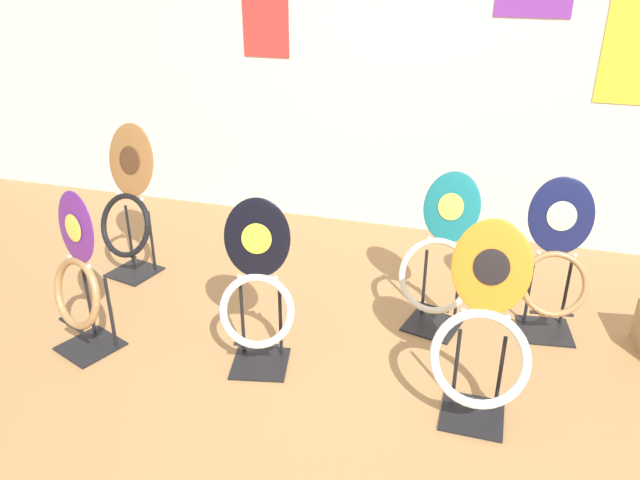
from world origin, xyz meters
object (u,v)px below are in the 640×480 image
at_px(toilet_seat_display_woodgrain, 128,208).
at_px(toilet_seat_display_teal_sax, 440,261).
at_px(toilet_seat_display_navy_moon, 556,264).
at_px(toilet_seat_display_purple_note, 78,280).
at_px(toilet_seat_display_orange_sun, 483,336).
at_px(toilet_seat_display_jazz_black, 257,291).

bearing_deg(toilet_seat_display_woodgrain, toilet_seat_display_teal_sax, -1.67).
bearing_deg(toilet_seat_display_navy_moon, toilet_seat_display_teal_sax, -169.14).
height_order(toilet_seat_display_purple_note, toilet_seat_display_navy_moon, toilet_seat_display_purple_note).
bearing_deg(toilet_seat_display_orange_sun, toilet_seat_display_woodgrain, 161.33).
bearing_deg(toilet_seat_display_orange_sun, toilet_seat_display_teal_sax, 111.10).
distance_m(toilet_seat_display_teal_sax, toilet_seat_display_jazz_black, 1.02).
xyz_separation_m(toilet_seat_display_purple_note, toilet_seat_display_navy_moon, (2.32, 0.88, -0.00)).
distance_m(toilet_seat_display_jazz_black, toilet_seat_display_woodgrain, 1.33).
relative_size(toilet_seat_display_orange_sun, toilet_seat_display_woodgrain, 0.93).
relative_size(toilet_seat_display_jazz_black, toilet_seat_display_navy_moon, 1.01).
height_order(toilet_seat_display_orange_sun, toilet_seat_display_teal_sax, toilet_seat_display_orange_sun).
bearing_deg(toilet_seat_display_woodgrain, toilet_seat_display_jazz_black, -30.77).
xyz_separation_m(toilet_seat_display_orange_sun, toilet_seat_display_jazz_black, (-1.07, 0.07, 0.01)).
bearing_deg(toilet_seat_display_jazz_black, toilet_seat_display_orange_sun, -3.65).
bearing_deg(toilet_seat_display_teal_sax, toilet_seat_display_orange_sun, -68.90).
xyz_separation_m(toilet_seat_display_teal_sax, toilet_seat_display_purple_note, (-1.73, -0.76, 0.01)).
bearing_deg(toilet_seat_display_teal_sax, toilet_seat_display_navy_moon, 10.86).
xyz_separation_m(toilet_seat_display_purple_note, toilet_seat_display_woodgrain, (-0.22, 0.82, 0.04)).
bearing_deg(toilet_seat_display_jazz_black, toilet_seat_display_woodgrain, 149.23).
relative_size(toilet_seat_display_orange_sun, toilet_seat_display_navy_moon, 1.04).
height_order(toilet_seat_display_teal_sax, toilet_seat_display_woodgrain, toilet_seat_display_woodgrain).
relative_size(toilet_seat_display_orange_sun, toilet_seat_display_jazz_black, 1.03).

